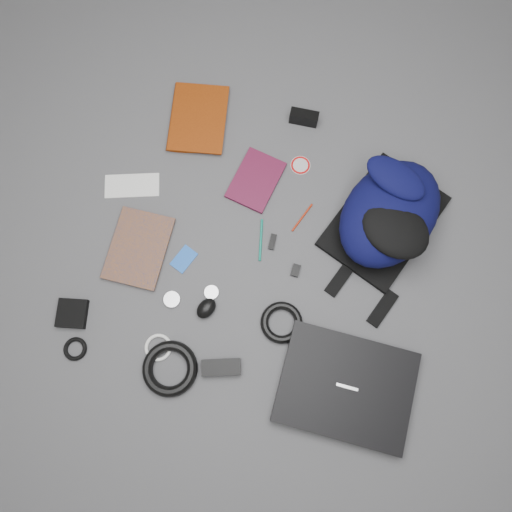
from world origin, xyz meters
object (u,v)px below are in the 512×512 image
(backpack, at_px, (390,214))
(dvd_case, at_px, (256,180))
(laptop, at_px, (346,387))
(compact_camera, at_px, (304,117))
(mouse, at_px, (206,308))
(pouch, at_px, (72,313))
(textbook_red, at_px, (171,117))
(comic_book, at_px, (112,242))
(power_brick, at_px, (221,367))

(backpack, height_order, dvd_case, backpack)
(laptop, bearing_deg, backpack, 89.42)
(dvd_case, height_order, compact_camera, compact_camera)
(mouse, bearing_deg, pouch, -138.41)
(mouse, bearing_deg, textbook_red, 141.36)
(textbook_red, xyz_separation_m, pouch, (-0.04, -0.77, -0.00))
(comic_book, relative_size, dvd_case, 1.27)
(laptop, xyz_separation_m, power_brick, (-0.39, -0.07, -0.01))
(laptop, height_order, compact_camera, compact_camera)
(mouse, distance_m, pouch, 0.44)
(dvd_case, relative_size, mouse, 2.75)
(backpack, relative_size, laptop, 1.09)
(power_brick, bearing_deg, pouch, 158.08)
(laptop, distance_m, power_brick, 0.40)
(dvd_case, bearing_deg, textbook_red, 167.50)
(laptop, bearing_deg, comic_book, 163.41)
(compact_camera, xyz_separation_m, mouse, (-0.09, -0.76, -0.01))
(textbook_red, distance_m, pouch, 0.77)
(textbook_red, distance_m, compact_camera, 0.48)
(backpack, xyz_separation_m, comic_book, (-0.85, -0.38, -0.08))
(compact_camera, distance_m, pouch, 1.05)
(dvd_case, relative_size, compact_camera, 2.02)
(pouch, bearing_deg, power_brick, 0.02)
(backpack, height_order, laptop, backpack)
(comic_book, xyz_separation_m, compact_camera, (0.47, 0.65, 0.02))
(dvd_case, distance_m, compact_camera, 0.29)
(laptop, distance_m, compact_camera, 0.94)
(dvd_case, relative_size, pouch, 2.16)
(textbook_red, xyz_separation_m, dvd_case, (0.37, -0.13, -0.01))
(compact_camera, bearing_deg, laptop, -70.99)
(laptop, relative_size, textbook_red, 1.53)
(textbook_red, bearing_deg, comic_book, -106.06)
(comic_book, relative_size, mouse, 3.48)
(backpack, xyz_separation_m, mouse, (-0.47, -0.48, -0.07))
(textbook_red, distance_m, mouse, 0.71)
(power_brick, bearing_deg, mouse, 102.78)
(comic_book, height_order, mouse, mouse)
(comic_book, distance_m, pouch, 0.27)
(compact_camera, distance_m, mouse, 0.76)
(laptop, relative_size, mouse, 5.53)
(power_brick, bearing_deg, compact_camera, 69.44)
(backpack, relative_size, power_brick, 3.62)
(textbook_red, relative_size, compact_camera, 2.66)
(mouse, relative_size, power_brick, 0.60)
(laptop, xyz_separation_m, pouch, (-0.92, -0.07, -0.01))
(comic_book, xyz_separation_m, dvd_case, (0.39, 0.37, -0.00))
(comic_book, xyz_separation_m, power_brick, (0.50, -0.27, 0.01))
(laptop, xyz_separation_m, mouse, (-0.50, 0.09, -0.00))
(textbook_red, bearing_deg, compact_camera, 3.79)
(laptop, relative_size, pouch, 4.34)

